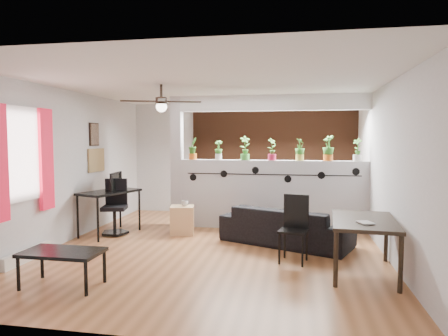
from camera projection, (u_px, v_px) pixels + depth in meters
room_shell at (216, 168)px, 6.38m from camera, size 6.30×7.10×2.90m
partition_wall at (272, 195)px, 7.76m from camera, size 3.60×0.18×1.35m
ceiling_header at (272, 103)px, 7.63m from camera, size 3.60×0.18×0.30m
pier_column at (177, 162)px, 8.05m from camera, size 0.22×0.20×2.60m
brick_panel at (276, 159)px, 9.15m from camera, size 3.90×0.05×2.60m
vine_decal at (272, 175)px, 7.63m from camera, size 3.31×0.01×0.30m
window_assembly at (22, 157)px, 5.65m from camera, size 0.09×1.30×1.55m
baseboard_heater at (27, 255)px, 5.75m from camera, size 0.08×1.00×0.18m
corkboard at (96, 160)px, 7.77m from camera, size 0.03×0.60×0.45m
framed_art at (94, 134)px, 7.68m from camera, size 0.03×0.34×0.44m
ceiling_fan at (161, 103)px, 6.16m from camera, size 1.19×1.19×0.43m
potted_plant_0 at (193, 148)px, 7.97m from camera, size 0.20×0.24×0.44m
potted_plant_1 at (219, 149)px, 7.88m from camera, size 0.19×0.16×0.38m
potted_plant_2 at (245, 147)px, 7.78m from camera, size 0.30×0.27×0.48m
potted_plant_3 at (272, 148)px, 7.69m from camera, size 0.28×0.28×0.43m
potted_plant_4 at (300, 149)px, 7.60m from camera, size 0.22×0.25×0.43m
potted_plant_5 at (328, 147)px, 7.50m from camera, size 0.32×0.32×0.48m
potted_plant_6 at (357, 149)px, 7.41m from camera, size 0.28×0.27×0.43m
sofa at (286, 226)px, 6.69m from camera, size 2.19×1.52×0.60m
cube_shelf at (182, 220)px, 7.40m from camera, size 0.50×0.46×0.52m
cup at (185, 203)px, 7.36m from camera, size 0.14×0.14×0.10m
computer_desk at (110, 195)px, 7.34m from camera, size 0.93×1.25×0.81m
monitor at (113, 185)px, 7.48m from camera, size 0.33×0.09×0.18m
office_chair at (115, 210)px, 7.37m from camera, size 0.52×0.52×1.00m
dining_table at (364, 225)px, 5.21m from camera, size 0.90×1.37×0.72m
book at (360, 223)px, 4.93m from camera, size 0.22×0.25×0.02m
folding_chair at (295, 222)px, 5.75m from camera, size 0.46×0.46×0.96m
coffee_table at (62, 255)px, 4.75m from camera, size 0.93×0.52×0.44m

